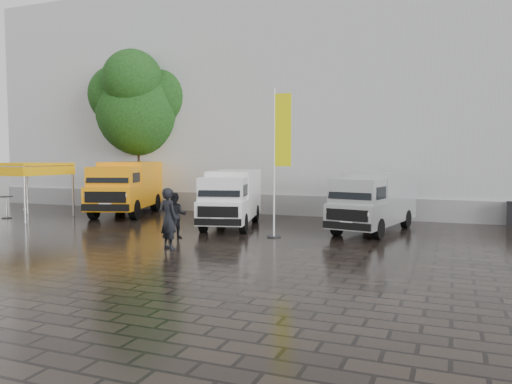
# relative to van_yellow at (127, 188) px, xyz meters

# --- Properties ---
(ground) EXTENTS (120.00, 120.00, 0.00)m
(ground) POSITION_rel_van_yellow_xyz_m (9.06, -5.14, -1.32)
(ground) COLOR black
(ground) RESTS_ON ground
(exhibition_hall) EXTENTS (44.00, 16.00, 12.00)m
(exhibition_hall) POSITION_rel_van_yellow_xyz_m (11.06, 10.86, 4.68)
(exhibition_hall) COLOR silver
(exhibition_hall) RESTS_ON ground
(hall_plinth) EXTENTS (44.00, 0.15, 1.00)m
(hall_plinth) POSITION_rel_van_yellow_xyz_m (11.06, 2.81, -0.82)
(hall_plinth) COLOR gray
(hall_plinth) RESTS_ON ground
(van_yellow) EXTENTS (3.81, 6.10, 2.63)m
(van_yellow) POSITION_rel_van_yellow_xyz_m (0.00, 0.00, 0.00)
(van_yellow) COLOR #FF980D
(van_yellow) RESTS_ON ground
(van_white) EXTENTS (3.00, 5.60, 2.31)m
(van_white) POSITION_rel_van_yellow_xyz_m (6.56, -1.84, -0.16)
(van_white) COLOR white
(van_white) RESTS_ON ground
(van_silver) EXTENTS (2.79, 5.57, 2.31)m
(van_silver) POSITION_rel_van_yellow_xyz_m (12.28, -1.10, -0.16)
(van_silver) COLOR #B8BBBD
(van_silver) RESTS_ON ground
(canopy_tent) EXTENTS (3.16, 3.16, 2.61)m
(canopy_tent) POSITION_rel_van_yellow_xyz_m (-3.63, -2.90, 1.12)
(canopy_tent) COLOR silver
(canopy_tent) RESTS_ON ground
(flagpole) EXTENTS (0.88, 0.50, 5.34)m
(flagpole) POSITION_rel_van_yellow_xyz_m (9.33, -3.81, 1.69)
(flagpole) COLOR black
(flagpole) RESTS_ON ground
(tree) EXTENTS (4.97, 4.97, 8.92)m
(tree) POSITION_rel_van_yellow_xyz_m (-1.36, 3.32, 4.41)
(tree) COLOR black
(tree) RESTS_ON ground
(cocktail_table) EXTENTS (0.60, 0.60, 1.04)m
(cocktail_table) POSITION_rel_van_yellow_xyz_m (-4.38, -3.32, -0.79)
(cocktail_table) COLOR black
(cocktail_table) RESTS_ON ground
(person_front) EXTENTS (0.83, 0.71, 1.93)m
(person_front) POSITION_rel_van_yellow_xyz_m (6.85, -7.20, -0.35)
(person_front) COLOR black
(person_front) RESTS_ON ground
(person_tent) EXTENTS (0.98, 0.89, 1.62)m
(person_tent) POSITION_rel_van_yellow_xyz_m (5.94, -5.26, -0.50)
(person_tent) COLOR black
(person_tent) RESTS_ON ground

